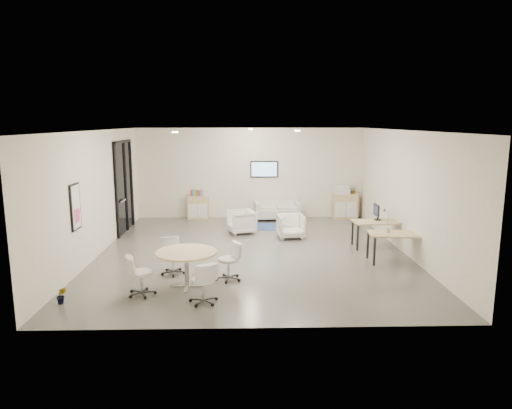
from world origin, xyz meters
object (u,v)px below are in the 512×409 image
at_px(armchair_left, 241,221).
at_px(armchair_right, 291,225).
at_px(loveseat, 277,211).
at_px(desk_rear, 379,224).
at_px(sideboard_right, 345,206).
at_px(round_table, 186,255).
at_px(desk_front, 397,236).
at_px(sideboard_left, 198,208).

distance_m(armchair_left, armchair_right, 1.60).
height_order(loveseat, armchair_left, armchair_left).
height_order(armchair_right, desk_rear, armchair_right).
height_order(sideboard_right, round_table, sideboard_right).
height_order(armchair_left, desk_rear, armchair_left).
xyz_separation_m(desk_rear, round_table, (-4.90, -2.95, 0.03)).
relative_size(desk_front, round_table, 1.14).
bearing_deg(sideboard_left, desk_rear, -35.87).
bearing_deg(sideboard_left, desk_front, -43.79).
distance_m(armchair_right, desk_front, 3.40).
distance_m(loveseat, desk_rear, 4.49).
bearing_deg(desk_rear, armchair_right, 149.99).
bearing_deg(armchair_left, desk_rear, 48.97).
distance_m(armchair_left, desk_front, 4.91).
bearing_deg(loveseat, desk_front, -66.45).
relative_size(sideboard_right, desk_front, 0.61).
height_order(sideboard_left, armchair_left, sideboard_left).
distance_m(sideboard_left, loveseat, 2.80).
distance_m(desk_front, round_table, 5.23).
bearing_deg(desk_front, desk_rear, 98.84).
distance_m(armchair_right, desk_rear, 2.57).
xyz_separation_m(sideboard_right, armchair_right, (-2.22, -2.75, -0.05)).
xyz_separation_m(sideboard_right, loveseat, (-2.45, -0.15, -0.13)).
bearing_deg(armchair_right, desk_rear, -30.62).
bearing_deg(armchair_right, sideboard_right, 45.57).
bearing_deg(armchair_right, loveseat, 89.49).
xyz_separation_m(sideboard_left, desk_rear, (5.33, -3.86, 0.25)).
relative_size(loveseat, desk_rear, 1.09).
xyz_separation_m(sideboard_left, armchair_left, (1.54, -2.15, -0.01)).
relative_size(sideboard_left, sideboard_right, 0.92).
bearing_deg(sideboard_left, armchair_right, -42.56).
distance_m(loveseat, armchair_right, 2.61).
height_order(armchair_left, armchair_right, armchair_left).
distance_m(sideboard_right, desk_front, 5.16).
bearing_deg(sideboard_right, desk_front, -88.17).
bearing_deg(armchair_right, armchair_left, 151.70).
bearing_deg(sideboard_right, armchair_left, -150.07).
height_order(loveseat, round_table, round_table).
height_order(sideboard_left, armchair_right, sideboard_left).
height_order(sideboard_right, loveseat, sideboard_right).
xyz_separation_m(sideboard_right, desk_front, (0.16, -5.15, 0.20)).
relative_size(armchair_right, round_table, 0.61).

